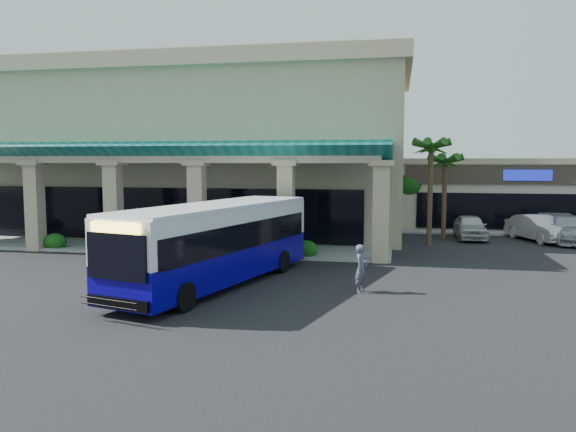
% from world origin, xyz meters
% --- Properties ---
extents(ground, '(110.00, 110.00, 0.00)m').
position_xyz_m(ground, '(0.00, 0.00, 0.00)').
color(ground, black).
extents(main_building, '(30.80, 14.80, 11.35)m').
position_xyz_m(main_building, '(-8.00, 16.00, 5.67)').
color(main_building, tan).
rests_on(main_building, ground).
extents(arcade, '(30.00, 6.20, 5.70)m').
position_xyz_m(arcade, '(-8.00, 6.80, 2.85)').
color(arcade, '#0F5C55').
rests_on(arcade, ground).
extents(strip_mall, '(22.50, 12.50, 4.90)m').
position_xyz_m(strip_mall, '(18.00, 24.00, 2.45)').
color(strip_mall, beige).
rests_on(strip_mall, ground).
extents(palm_0, '(2.40, 2.40, 6.60)m').
position_xyz_m(palm_0, '(8.50, 11.00, 3.30)').
color(palm_0, '#1B4D14').
rests_on(palm_0, ground).
extents(palm_1, '(2.40, 2.40, 5.80)m').
position_xyz_m(palm_1, '(9.50, 14.00, 2.90)').
color(palm_1, '#1B4D14').
rests_on(palm_1, ground).
extents(broadleaf_tree, '(2.60, 2.60, 4.81)m').
position_xyz_m(broadleaf_tree, '(7.50, 19.00, 2.41)').
color(broadleaf_tree, '#144B11').
rests_on(broadleaf_tree, ground).
extents(transit_bus, '(5.32, 11.41, 3.10)m').
position_xyz_m(transit_bus, '(0.06, -1.00, 1.55)').
color(transit_bus, '#0B0081').
rests_on(transit_bus, ground).
extents(pedestrian, '(0.60, 0.73, 1.73)m').
position_xyz_m(pedestrian, '(5.52, -1.04, 0.86)').
color(pedestrian, '#47495D').
rests_on(pedestrian, ground).
extents(car_silver, '(1.80, 4.36, 1.48)m').
position_xyz_m(car_silver, '(11.09, 14.24, 0.74)').
color(car_silver, silver).
rests_on(car_silver, ground).
extents(car_white, '(3.25, 4.96, 1.54)m').
position_xyz_m(car_white, '(14.93, 14.01, 0.77)').
color(car_white, beige).
rests_on(car_white, ground).
extents(car_red, '(2.29, 5.41, 1.56)m').
position_xyz_m(car_red, '(16.40, 13.75, 0.78)').
color(car_red, '#9F9EAF').
rests_on(car_red, ground).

